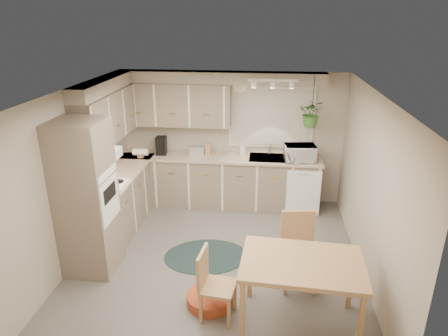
{
  "coord_description": "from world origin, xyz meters",
  "views": [
    {
      "loc": [
        0.64,
        -4.86,
        3.3
      ],
      "look_at": [
        0.03,
        0.55,
        1.2
      ],
      "focal_mm": 32.0,
      "sensor_mm": 36.0,
      "label": 1
    }
  ],
  "objects_px": {
    "chair_back": "(299,253)",
    "braided_rug": "(206,256)",
    "dining_table": "(300,293)",
    "microwave": "(300,151)",
    "chair_left": "(218,285)",
    "pet_bed": "(210,299)"
  },
  "relations": [
    {
      "from": "chair_back",
      "to": "braided_rug",
      "type": "distance_m",
      "value": 1.46
    },
    {
      "from": "dining_table",
      "to": "microwave",
      "type": "relative_size",
      "value": 2.55
    },
    {
      "from": "chair_back",
      "to": "braided_rug",
      "type": "bearing_deg",
      "value": -28.69
    },
    {
      "from": "chair_left",
      "to": "chair_back",
      "type": "height_order",
      "value": "chair_back"
    },
    {
      "from": "pet_bed",
      "to": "dining_table",
      "type": "bearing_deg",
      "value": -11.6
    },
    {
      "from": "chair_back",
      "to": "pet_bed",
      "type": "relative_size",
      "value": 1.72
    },
    {
      "from": "chair_back",
      "to": "pet_bed",
      "type": "bearing_deg",
      "value": 17.21
    },
    {
      "from": "chair_left",
      "to": "microwave",
      "type": "height_order",
      "value": "microwave"
    },
    {
      "from": "braided_rug",
      "to": "pet_bed",
      "type": "bearing_deg",
      "value": -78.48
    },
    {
      "from": "dining_table",
      "to": "chair_left",
      "type": "xyz_separation_m",
      "value": [
        -0.92,
        0.02,
        0.01
      ]
    },
    {
      "from": "chair_back",
      "to": "pet_bed",
      "type": "height_order",
      "value": "chair_back"
    },
    {
      "from": "dining_table",
      "to": "braided_rug",
      "type": "bearing_deg",
      "value": 135.89
    },
    {
      "from": "microwave",
      "to": "braided_rug",
      "type": "bearing_deg",
      "value": -137.83
    },
    {
      "from": "braided_rug",
      "to": "microwave",
      "type": "xyz_separation_m",
      "value": [
        1.39,
        1.66,
        1.11
      ]
    },
    {
      "from": "dining_table",
      "to": "microwave",
      "type": "bearing_deg",
      "value": 87.21
    },
    {
      "from": "braided_rug",
      "to": "dining_table",
      "type": "bearing_deg",
      "value": -44.11
    },
    {
      "from": "chair_left",
      "to": "microwave",
      "type": "relative_size",
      "value": 1.65
    },
    {
      "from": "chair_back",
      "to": "microwave",
      "type": "distance_m",
      "value": 2.26
    },
    {
      "from": "dining_table",
      "to": "chair_back",
      "type": "relative_size",
      "value": 1.35
    },
    {
      "from": "dining_table",
      "to": "braided_rug",
      "type": "xyz_separation_m",
      "value": [
        -1.25,
        1.21,
        -0.41
      ]
    },
    {
      "from": "braided_rug",
      "to": "microwave",
      "type": "bearing_deg",
      "value": 50.05
    },
    {
      "from": "dining_table",
      "to": "chair_back",
      "type": "bearing_deg",
      "value": 87.23
    }
  ]
}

